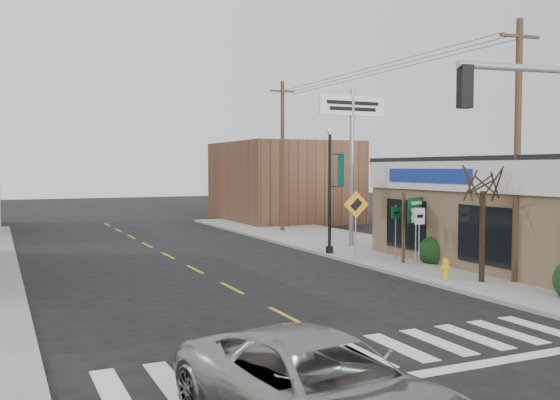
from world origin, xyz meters
name	(u,v)px	position (x,y,z in m)	size (l,w,h in m)	color
ground	(370,359)	(0.00, 0.00, 0.00)	(140.00, 140.00, 0.00)	black
sidewalk_right	(382,251)	(9.00, 13.00, 0.07)	(6.00, 38.00, 0.13)	gray
center_line	(232,288)	(0.00, 8.00, 0.01)	(0.12, 56.00, 0.01)	gold
crosswalk	(359,353)	(0.00, 0.40, 0.01)	(11.00, 2.20, 0.01)	silver
bldg_distant_right	(283,182)	(12.00, 30.00, 2.80)	(8.00, 10.00, 5.60)	brown
suv	(319,389)	(-2.68, -2.87, 0.72)	(2.40, 5.20, 1.44)	#949699
guide_sign	(418,217)	(8.20, 9.36, 1.90)	(1.56, 0.13, 2.73)	#4D3823
fire_hydrant	(445,268)	(6.78, 5.94, 0.50)	(0.22, 0.22, 0.69)	gold
ped_crossing_sign	(356,213)	(6.30, 10.82, 2.01)	(1.07, 0.08, 2.75)	gray
lamp_post	(331,181)	(6.36, 12.97, 3.23)	(0.69, 0.55, 5.34)	black
dance_center_sign	(352,129)	(8.47, 14.76, 5.60)	(3.45, 0.22, 7.34)	gray
bare_tree	(483,175)	(7.50, 5.05, 3.58)	(2.20, 2.20, 4.39)	black
shrub_back	(434,251)	(8.64, 8.90, 0.58)	(1.19, 1.19, 0.89)	black
utility_pole_near	(517,148)	(8.50, 4.61, 4.44)	(1.46, 0.22, 8.40)	#4F3E28
utility_pole_far	(282,154)	(8.52, 22.61, 4.58)	(1.51, 0.23, 8.68)	#432C1F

